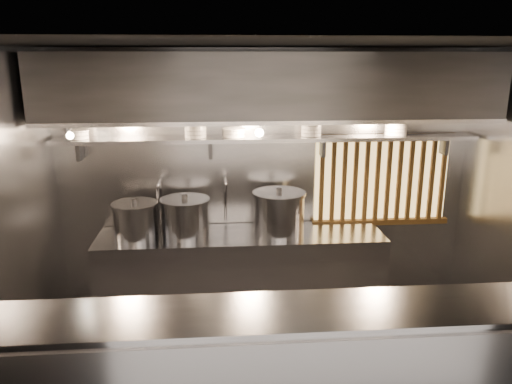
{
  "coord_description": "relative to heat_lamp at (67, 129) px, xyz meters",
  "views": [
    {
      "loc": [
        -0.54,
        -3.82,
        2.71
      ],
      "look_at": [
        -0.19,
        0.55,
        1.51
      ],
      "focal_mm": 35.0,
      "sensor_mm": 36.0,
      "label": 1
    }
  ],
  "objects": [
    {
      "name": "floor",
      "position": [
        1.9,
        -0.85,
        -2.07
      ],
      "size": [
        4.5,
        4.5,
        0.0
      ],
      "primitive_type": "plane",
      "color": "black",
      "rests_on": "ground"
    },
    {
      "name": "ceiling",
      "position": [
        1.9,
        -0.85,
        0.73
      ],
      "size": [
        4.5,
        4.5,
        0.0
      ],
      "primitive_type": "plane",
      "rotation": [
        3.14,
        0.0,
        0.0
      ],
      "color": "black",
      "rests_on": "wall_back"
    },
    {
      "name": "wall_back",
      "position": [
        1.9,
        0.65,
        -0.67
      ],
      "size": [
        4.5,
        0.0,
        4.5
      ],
      "primitive_type": "plane",
      "rotation": [
        1.57,
        0.0,
        0.0
      ],
      "color": "gray",
      "rests_on": "floor"
    },
    {
      "name": "cooking_bench",
      "position": [
        1.6,
        0.28,
        -1.62
      ],
      "size": [
        3.0,
        0.7,
        0.9
      ],
      "primitive_type": "cube",
      "color": "#9B9BA1",
      "rests_on": "floor"
    },
    {
      "name": "bowl_shelf",
      "position": [
        1.9,
        0.47,
        -0.19
      ],
      "size": [
        4.4,
        0.34,
        0.04
      ],
      "primitive_type": "cube",
      "color": "#9B9BA1",
      "rests_on": "wall_back"
    },
    {
      "name": "exhaust_hood",
      "position": [
        1.9,
        0.25,
        0.36
      ],
      "size": [
        4.4,
        0.81,
        0.65
      ],
      "color": "#2D2D30",
      "rests_on": "ceiling"
    },
    {
      "name": "wood_screen",
      "position": [
        3.2,
        0.6,
        -0.69
      ],
      "size": [
        1.56,
        0.09,
        1.04
      ],
      "color": "#F7C76F",
      "rests_on": "wall_back"
    },
    {
      "name": "faucet_left",
      "position": [
        0.75,
        0.52,
        -0.76
      ],
      "size": [
        0.04,
        0.3,
        0.5
      ],
      "color": "silver",
      "rests_on": "wall_back"
    },
    {
      "name": "faucet_right",
      "position": [
        1.45,
        0.52,
        -0.76
      ],
      "size": [
        0.04,
        0.3,
        0.5
      ],
      "color": "silver",
      "rests_on": "wall_back"
    },
    {
      "name": "heat_lamp",
      "position": [
        0.0,
        0.0,
        0.0
      ],
      "size": [
        0.25,
        0.35,
        0.2
      ],
      "color": "#9B9BA1",
      "rests_on": "exhaust_hood"
    },
    {
      "name": "pendant_bulb",
      "position": [
        1.8,
        0.35,
        -0.11
      ],
      "size": [
        0.09,
        0.09,
        0.19
      ],
      "color": "#2D2D30",
      "rests_on": "exhaust_hood"
    },
    {
      "name": "stock_pot_left",
      "position": [
        1.02,
        0.29,
        -0.97
      ],
      "size": [
        0.55,
        0.55,
        0.44
      ],
      "rotation": [
        0.0,
        0.0,
        0.06
      ],
      "color": "#9B9BA1",
      "rests_on": "cooking_bench"
    },
    {
      "name": "stock_pot_mid",
      "position": [
        0.52,
        0.24,
        -0.98
      ],
      "size": [
        0.62,
        0.62,
        0.42
      ],
      "rotation": [
        0.0,
        0.0,
        -0.42
      ],
      "color": "#9B9BA1",
      "rests_on": "cooking_bench"
    },
    {
      "name": "stock_pot_right",
      "position": [
        2.0,
        0.28,
        -0.94
      ],
      "size": [
        0.57,
        0.57,
        0.49
      ],
      "rotation": [
        0.0,
        0.0,
        -0.02
      ],
      "color": "#9B9BA1",
      "rests_on": "cooking_bench"
    },
    {
      "name": "bowl_stack_0",
      "position": [
        -0.02,
        0.47,
        -0.12
      ],
      "size": [
        0.2,
        0.2,
        0.09
      ],
      "color": "silver",
      "rests_on": "bowl_shelf"
    },
    {
      "name": "bowl_stack_1",
      "position": [
        1.15,
        0.47,
        -0.08
      ],
      "size": [
        0.24,
        0.24,
        0.17
      ],
      "color": "silver",
      "rests_on": "bowl_shelf"
    },
    {
      "name": "bowl_stack_2",
      "position": [
        1.55,
        0.47,
        -0.12
      ],
      "size": [
        0.24,
        0.24,
        0.09
      ],
      "color": "silver",
      "rests_on": "bowl_shelf"
    },
    {
      "name": "bowl_stack_3",
      "position": [
        2.35,
        0.47,
        -0.1
      ],
      "size": [
        0.22,
        0.22,
        0.13
      ],
      "color": "silver",
      "rests_on": "bowl_shelf"
    },
    {
      "name": "bowl_stack_4",
      "position": [
        3.27,
        0.47,
        -0.08
      ],
      "size": [
        0.25,
        0.25,
        0.17
      ],
      "color": "silver",
      "rests_on": "bowl_shelf"
    }
  ]
}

